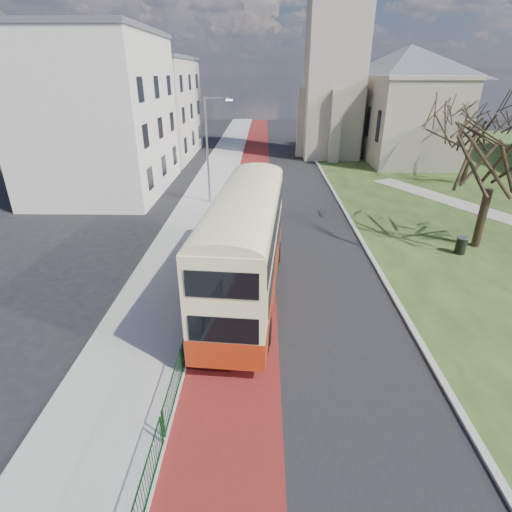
{
  "coord_description": "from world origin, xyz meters",
  "views": [
    {
      "loc": [
        -0.14,
        -13.26,
        9.78
      ],
      "look_at": [
        -0.46,
        3.51,
        2.0
      ],
      "focal_mm": 28.0,
      "sensor_mm": 36.0,
      "label": 1
    }
  ],
  "objects_px": {
    "streetlamp": "(209,146)",
    "bus": "(246,241)",
    "litter_bin": "(461,245)",
    "winter_tree_far": "(476,123)",
    "winter_tree_near": "(502,139)"
  },
  "relations": [
    {
      "from": "bus",
      "to": "winter_tree_far",
      "type": "relative_size",
      "value": 1.49
    },
    {
      "from": "winter_tree_far",
      "to": "litter_bin",
      "type": "bearing_deg",
      "value": -114.59
    },
    {
      "from": "bus",
      "to": "winter_tree_near",
      "type": "height_order",
      "value": "winter_tree_near"
    },
    {
      "from": "winter_tree_near",
      "to": "winter_tree_far",
      "type": "distance_m",
      "value": 16.32
    },
    {
      "from": "streetlamp",
      "to": "winter_tree_near",
      "type": "xyz_separation_m",
      "value": [
        17.25,
        -8.49,
        1.8
      ]
    },
    {
      "from": "streetlamp",
      "to": "litter_bin",
      "type": "bearing_deg",
      "value": -31.46
    },
    {
      "from": "bus",
      "to": "winter_tree_near",
      "type": "relative_size",
      "value": 1.31
    },
    {
      "from": "litter_bin",
      "to": "streetlamp",
      "type": "bearing_deg",
      "value": 148.54
    },
    {
      "from": "bus",
      "to": "streetlamp",
      "type": "bearing_deg",
      "value": 107.9
    },
    {
      "from": "streetlamp",
      "to": "bus",
      "type": "distance_m",
      "value": 15.19
    },
    {
      "from": "winter_tree_near",
      "to": "streetlamp",
      "type": "bearing_deg",
      "value": 153.79
    },
    {
      "from": "litter_bin",
      "to": "winter_tree_near",
      "type": "bearing_deg",
      "value": 38.24
    },
    {
      "from": "bus",
      "to": "litter_bin",
      "type": "xyz_separation_m",
      "value": [
        12.34,
        5.04,
        -2.26
      ]
    },
    {
      "from": "streetlamp",
      "to": "winter_tree_near",
      "type": "relative_size",
      "value": 0.87
    },
    {
      "from": "bus",
      "to": "litter_bin",
      "type": "bearing_deg",
      "value": 26.93
    }
  ]
}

